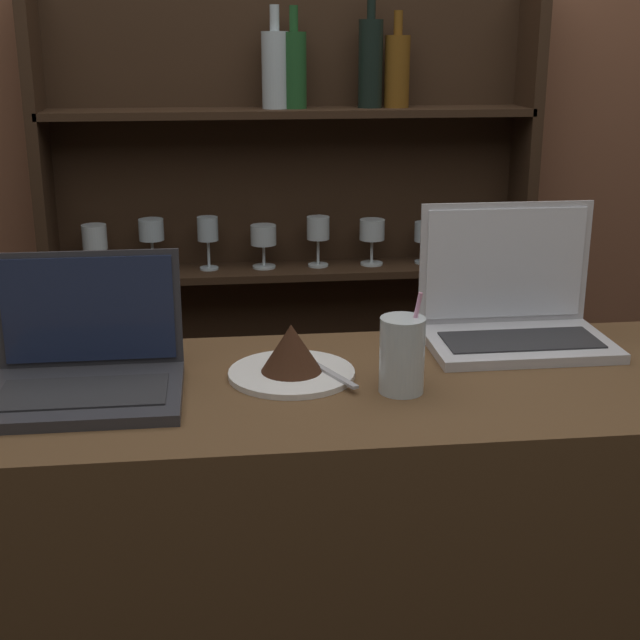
{
  "coord_description": "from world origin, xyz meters",
  "views": [
    {
      "loc": [
        -0.24,
        -1.1,
        1.56
      ],
      "look_at": [
        -0.08,
        0.28,
        1.12
      ],
      "focal_mm": 50.0,
      "sensor_mm": 36.0,
      "label": 1
    }
  ],
  "objects_px": {
    "water_glass": "(402,355)",
    "laptop_near": "(86,366)",
    "cake_plate": "(292,357)",
    "laptop_far": "(513,311)"
  },
  "relations": [
    {
      "from": "laptop_far",
      "to": "cake_plate",
      "type": "distance_m",
      "value": 0.44
    },
    {
      "from": "laptop_far",
      "to": "cake_plate",
      "type": "relative_size",
      "value": 1.55
    },
    {
      "from": "laptop_near",
      "to": "water_glass",
      "type": "height_order",
      "value": "laptop_near"
    },
    {
      "from": "water_glass",
      "to": "laptop_far",
      "type": "bearing_deg",
      "value": 40.56
    },
    {
      "from": "laptop_near",
      "to": "cake_plate",
      "type": "height_order",
      "value": "laptop_near"
    },
    {
      "from": "laptop_near",
      "to": "cake_plate",
      "type": "relative_size",
      "value": 1.42
    },
    {
      "from": "water_glass",
      "to": "laptop_near",
      "type": "bearing_deg",
      "value": 173.65
    },
    {
      "from": "laptop_far",
      "to": "water_glass",
      "type": "xyz_separation_m",
      "value": [
        -0.25,
        -0.22,
        0.0
      ]
    },
    {
      "from": "laptop_near",
      "to": "cake_plate",
      "type": "distance_m",
      "value": 0.33
    },
    {
      "from": "laptop_near",
      "to": "water_glass",
      "type": "distance_m",
      "value": 0.5
    }
  ]
}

